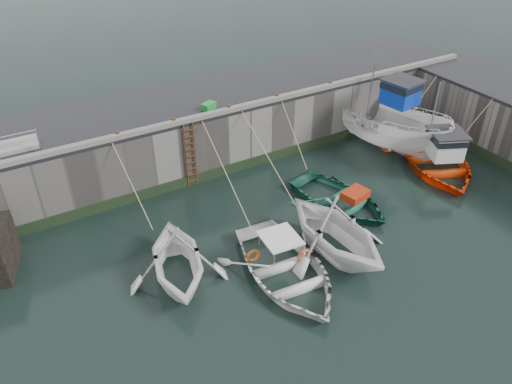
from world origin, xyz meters
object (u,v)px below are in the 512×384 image
boat_far_orange (436,160)px  fish_crate (209,106)px  bollard_d (277,97)px  boat_near_white (179,277)px  boat_far_white (386,124)px  boat_near_blue (286,276)px  bollard_a (118,134)px  bollard_e (330,84)px  boat_near_blacktrim (333,251)px  bollard_b (174,121)px  boat_near_navy (339,204)px  ladder (191,156)px  bollard_c (229,108)px

boat_far_orange → fish_crate: bearing=175.0°
bollard_d → boat_near_white: bearing=-143.7°
boat_far_white → bollard_d: bearing=152.0°
boat_near_blue → bollard_d: bollard_d is taller
bollard_a → bollard_e: bearing=0.0°
boat_near_blacktrim → bollard_b: bearing=110.0°
boat_far_white → boat_near_blacktrim: bearing=-153.4°
boat_near_white → boat_far_orange: bearing=17.7°
boat_near_white → boat_near_blacktrim: 6.05m
boat_near_navy → boat_far_orange: boat_far_orange is taller
boat_near_navy → ladder: bearing=123.9°
boat_near_white → bollard_a: 6.63m
boat_near_navy → boat_far_white: (5.46, 3.17, 1.23)m
boat_near_blue → bollard_c: 8.61m
bollard_a → boat_near_white: bearing=-90.3°
boat_near_blacktrim → ladder: bearing=107.5°
boat_near_white → bollard_b: bollard_b is taller
boat_near_blue → fish_crate: bearing=87.3°
boat_near_blacktrim → bollard_a: bollard_a is taller
ladder → bollard_e: bollard_e is taller
boat_near_navy → bollard_a: size_ratio=17.70×
ladder → fish_crate: 2.47m
boat_far_orange → bollard_d: size_ratio=26.93×
boat_near_navy → bollard_e: 6.75m
boat_near_blue → bollard_c: (1.82, 7.74, 3.30)m
bollard_a → bollard_c: (5.20, 0.00, 0.00)m
boat_far_white → fish_crate: bearing=154.9°
bollard_c → bollard_d: (2.60, 0.00, 0.00)m
boat_far_white → boat_far_orange: 3.20m
bollard_b → bollard_d: same height
boat_near_blue → bollard_d: size_ratio=20.39×
boat_near_white → bollard_c: 8.45m
boat_near_blacktrim → boat_far_orange: 8.74m
bollard_b → bollard_c: bearing=0.0°
fish_crate → bollard_d: size_ratio=2.33×
boat_far_orange → bollard_c: (-8.91, 4.91, 2.89)m
boat_near_navy → bollard_a: bollard_a is taller
boat_near_blacktrim → bollard_c: 8.19m
bollard_c → bollard_d: bearing=0.0°
boat_near_navy → boat_far_white: size_ratio=0.62×
fish_crate → boat_near_white: bearing=-149.8°
boat_near_blue → bollard_b: (-0.88, 7.74, 3.30)m
boat_near_blue → bollard_d: bearing=65.1°
ladder → boat_near_blacktrim: bearing=-68.8°
bollard_d → boat_near_blacktrim: bearing=-105.2°
boat_near_white → fish_crate: fish_crate is taller
boat_near_white → boat_far_white: boat_far_white is taller
boat_near_blue → bollard_d: (4.42, 7.74, 3.30)m
ladder → boat_near_blue: size_ratio=0.56×
boat_far_white → fish_crate: boat_far_white is taller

